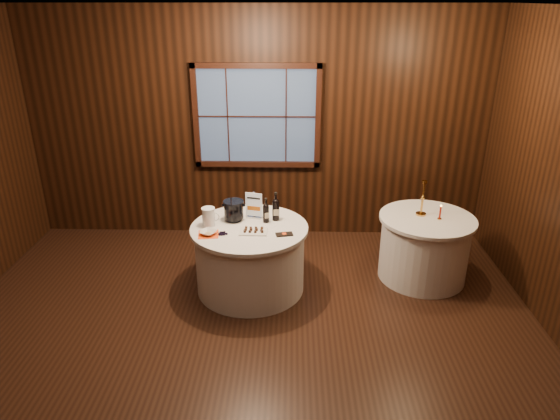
{
  "coord_description": "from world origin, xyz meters",
  "views": [
    {
      "loc": [
        0.45,
        -3.89,
        3.06
      ],
      "look_at": [
        0.34,
        0.9,
        1.01
      ],
      "focal_mm": 32.0,
      "sensor_mm": 36.0,
      "label": 1
    }
  ],
  "objects_px": {
    "sign_stand": "(254,209)",
    "brass_candlestick": "(422,203)",
    "main_table": "(250,258)",
    "port_bottle_left": "(266,212)",
    "side_table": "(424,247)",
    "red_candle": "(440,214)",
    "glass_pitcher": "(209,217)",
    "grape_bunch": "(223,233)",
    "ice_bucket": "(234,210)",
    "cracker_bowl": "(208,233)",
    "chocolate_plate": "(253,231)",
    "port_bottle_right": "(276,208)",
    "chocolate_box": "(284,234)"
  },
  "relations": [
    {
      "from": "port_bottle_left",
      "to": "grape_bunch",
      "type": "relative_size",
      "value": 1.85
    },
    {
      "from": "grape_bunch",
      "to": "cracker_bowl",
      "type": "xyz_separation_m",
      "value": [
        -0.15,
        0.01,
        0.01
      ]
    },
    {
      "from": "side_table",
      "to": "port_bottle_right",
      "type": "bearing_deg",
      "value": -176.13
    },
    {
      "from": "port_bottle_left",
      "to": "ice_bucket",
      "type": "height_order",
      "value": "port_bottle_left"
    },
    {
      "from": "port_bottle_right",
      "to": "side_table",
      "type": "bearing_deg",
      "value": -4.03
    },
    {
      "from": "side_table",
      "to": "grape_bunch",
      "type": "bearing_deg",
      "value": -167.17
    },
    {
      "from": "port_bottle_left",
      "to": "grape_bunch",
      "type": "bearing_deg",
      "value": -164.68
    },
    {
      "from": "port_bottle_left",
      "to": "sign_stand",
      "type": "bearing_deg",
      "value": 117.68
    },
    {
      "from": "main_table",
      "to": "sign_stand",
      "type": "distance_m",
      "value": 0.55
    },
    {
      "from": "grape_bunch",
      "to": "red_candle",
      "type": "xyz_separation_m",
      "value": [
        2.38,
        0.46,
        0.05
      ]
    },
    {
      "from": "port_bottle_right",
      "to": "chocolate_plate",
      "type": "bearing_deg",
      "value": -132.74
    },
    {
      "from": "port_bottle_right",
      "to": "red_candle",
      "type": "relative_size",
      "value": 1.88
    },
    {
      "from": "port_bottle_right",
      "to": "red_candle",
      "type": "height_order",
      "value": "port_bottle_right"
    },
    {
      "from": "red_candle",
      "to": "chocolate_plate",
      "type": "bearing_deg",
      "value": -169.3
    },
    {
      "from": "side_table",
      "to": "port_bottle_right",
      "type": "height_order",
      "value": "port_bottle_right"
    },
    {
      "from": "chocolate_box",
      "to": "red_candle",
      "type": "bearing_deg",
      "value": 2.27
    },
    {
      "from": "chocolate_plate",
      "to": "brass_candlestick",
      "type": "xyz_separation_m",
      "value": [
        1.88,
        0.51,
        0.13
      ]
    },
    {
      "from": "main_table",
      "to": "ice_bucket",
      "type": "height_order",
      "value": "ice_bucket"
    },
    {
      "from": "port_bottle_right",
      "to": "cracker_bowl",
      "type": "distance_m",
      "value": 0.81
    },
    {
      "from": "port_bottle_left",
      "to": "glass_pitcher",
      "type": "bearing_deg",
      "value": 167.85
    },
    {
      "from": "chocolate_box",
      "to": "grape_bunch",
      "type": "distance_m",
      "value": 0.64
    },
    {
      "from": "chocolate_box",
      "to": "brass_candlestick",
      "type": "xyz_separation_m",
      "value": [
        1.55,
        0.56,
        0.14
      ]
    },
    {
      "from": "side_table",
      "to": "chocolate_plate",
      "type": "bearing_deg",
      "value": -167.19
    },
    {
      "from": "chocolate_plate",
      "to": "side_table",
      "type": "bearing_deg",
      "value": 12.81
    },
    {
      "from": "port_bottle_left",
      "to": "ice_bucket",
      "type": "xyz_separation_m",
      "value": [
        -0.36,
        0.04,
        -0.0
      ]
    },
    {
      "from": "ice_bucket",
      "to": "chocolate_plate",
      "type": "distance_m",
      "value": 0.4
    },
    {
      "from": "chocolate_box",
      "to": "glass_pitcher",
      "type": "distance_m",
      "value": 0.85
    },
    {
      "from": "side_table",
      "to": "red_candle",
      "type": "relative_size",
      "value": 6.16
    },
    {
      "from": "main_table",
      "to": "red_candle",
      "type": "relative_size",
      "value": 7.3
    },
    {
      "from": "sign_stand",
      "to": "brass_candlestick",
      "type": "distance_m",
      "value": 1.9
    },
    {
      "from": "grape_bunch",
      "to": "red_candle",
      "type": "bearing_deg",
      "value": 11.01
    },
    {
      "from": "cracker_bowl",
      "to": "port_bottle_right",
      "type": "bearing_deg",
      "value": 29.43
    },
    {
      "from": "brass_candlestick",
      "to": "ice_bucket",
      "type": "bearing_deg",
      "value": -174.54
    },
    {
      "from": "main_table",
      "to": "port_bottle_left",
      "type": "distance_m",
      "value": 0.55
    },
    {
      "from": "sign_stand",
      "to": "port_bottle_left",
      "type": "bearing_deg",
      "value": -25.81
    },
    {
      "from": "cracker_bowl",
      "to": "red_candle",
      "type": "height_order",
      "value": "red_candle"
    },
    {
      "from": "main_table",
      "to": "red_candle",
      "type": "bearing_deg",
      "value": 6.67
    },
    {
      "from": "chocolate_box",
      "to": "glass_pitcher",
      "type": "bearing_deg",
      "value": 153.59
    },
    {
      "from": "ice_bucket",
      "to": "cracker_bowl",
      "type": "distance_m",
      "value": 0.45
    },
    {
      "from": "port_bottle_right",
      "to": "ice_bucket",
      "type": "xyz_separation_m",
      "value": [
        -0.46,
        -0.02,
        -0.02
      ]
    },
    {
      "from": "grape_bunch",
      "to": "glass_pitcher",
      "type": "height_order",
      "value": "glass_pitcher"
    },
    {
      "from": "cracker_bowl",
      "to": "chocolate_plate",
      "type": "bearing_deg",
      "value": 8.04
    },
    {
      "from": "port_bottle_left",
      "to": "grape_bunch",
      "type": "xyz_separation_m",
      "value": [
        -0.44,
        -0.34,
        -0.11
      ]
    },
    {
      "from": "ice_bucket",
      "to": "chocolate_plate",
      "type": "xyz_separation_m",
      "value": [
        0.24,
        -0.31,
        -0.1
      ]
    },
    {
      "from": "grape_bunch",
      "to": "red_candle",
      "type": "distance_m",
      "value": 2.42
    },
    {
      "from": "glass_pitcher",
      "to": "red_candle",
      "type": "distance_m",
      "value": 2.56
    },
    {
      "from": "chocolate_plate",
      "to": "red_candle",
      "type": "xyz_separation_m",
      "value": [
        2.06,
        0.39,
        0.05
      ]
    },
    {
      "from": "sign_stand",
      "to": "port_bottle_right",
      "type": "height_order",
      "value": "port_bottle_right"
    },
    {
      "from": "port_bottle_right",
      "to": "ice_bucket",
      "type": "bearing_deg",
      "value": 174.58
    },
    {
      "from": "port_bottle_left",
      "to": "glass_pitcher",
      "type": "distance_m",
      "value": 0.62
    }
  ]
}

